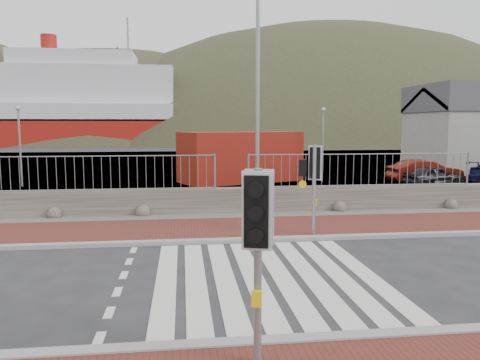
{
  "coord_description": "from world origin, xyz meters",
  "views": [
    {
      "loc": [
        -1.73,
        -9.3,
        3.16
      ],
      "look_at": [
        -0.22,
        3.0,
        1.7
      ],
      "focal_mm": 35.0,
      "sensor_mm": 36.0,
      "label": 1
    }
  ],
  "objects": [
    {
      "name": "kerb_near",
      "position": [
        0.0,
        -3.0,
        0.05
      ],
      "size": [
        40.0,
        0.25,
        0.12
      ],
      "primitive_type": "cube",
      "color": "gray",
      "rests_on": "ground"
    },
    {
      "name": "stone_wall",
      "position": [
        0.0,
        7.3,
        0.45
      ],
      "size": [
        40.0,
        0.6,
        0.9
      ],
      "primitive_type": "cube",
      "color": "#4C483F",
      "rests_on": "ground"
    },
    {
      "name": "traffic_signal_far",
      "position": [
        1.89,
        3.38,
        1.89
      ],
      "size": [
        0.64,
        0.42,
        2.61
      ],
      "rotation": [
        0.0,
        0.0,
        2.72
      ],
      "color": "gray",
      "rests_on": "ground"
    },
    {
      "name": "hills_backdrop",
      "position": [
        6.74,
        87.9,
        -23.05
      ],
      "size": [
        254.0,
        90.0,
        100.0
      ],
      "color": "#2D3520",
      "rests_on": "ground"
    },
    {
      "name": "zebra_crossing",
      "position": [
        -0.0,
        0.0,
        0.01
      ],
      "size": [
        4.62,
        5.6,
        0.01
      ],
      "color": "silver",
      "rests_on": "ground"
    },
    {
      "name": "sidewalk_far",
      "position": [
        0.0,
        4.5,
        0.04
      ],
      "size": [
        40.0,
        3.0,
        0.08
      ],
      "primitive_type": "cube",
      "color": "maroon",
      "rests_on": "ground"
    },
    {
      "name": "ground",
      "position": [
        0.0,
        0.0,
        0.0
      ],
      "size": [
        220.0,
        220.0,
        0.0
      ],
      "primitive_type": "plane",
      "color": "#28282B",
      "rests_on": "ground"
    },
    {
      "name": "gravel_strip",
      "position": [
        0.0,
        6.5,
        0.03
      ],
      "size": [
        40.0,
        1.5,
        0.06
      ],
      "primitive_type": "cube",
      "color": "#59544C",
      "rests_on": "ground"
    },
    {
      "name": "shipping_container",
      "position": [
        1.52,
        16.7,
        1.39
      ],
      "size": [
        7.22,
        5.09,
        2.78
      ],
      "primitive_type": "cube",
      "rotation": [
        0.0,
        0.0,
        0.39
      ],
      "color": "maroon",
      "rests_on": "ground"
    },
    {
      "name": "car_b",
      "position": [
        11.33,
        14.51,
        0.64
      ],
      "size": [
        3.92,
        1.37,
        1.29
      ],
      "primitive_type": "imported",
      "rotation": [
        0.0,
        0.0,
        1.57
      ],
      "color": "#5A140C",
      "rests_on": "ground"
    },
    {
      "name": "water",
      "position": [
        0.0,
        62.9,
        0.0
      ],
      "size": [
        220.0,
        50.0,
        0.05
      ],
      "primitive_type": "cube",
      "color": "#3F4C54",
      "rests_on": "ground"
    },
    {
      "name": "quay",
      "position": [
        0.0,
        27.9,
        0.0
      ],
      "size": [
        120.0,
        40.0,
        0.5
      ],
      "primitive_type": "cube",
      "color": "#4C4C4F",
      "rests_on": "ground"
    },
    {
      "name": "ferry",
      "position": [
        -24.65,
        67.9,
        5.36
      ],
      "size": [
        50.0,
        16.0,
        20.0
      ],
      "color": "maroon",
      "rests_on": "ground"
    },
    {
      "name": "railing",
      "position": [
        0.0,
        7.15,
        1.82
      ],
      "size": [
        18.07,
        0.07,
        1.22
      ],
      "color": "gray",
      "rests_on": "stone_wall"
    },
    {
      "name": "kerb_far",
      "position": [
        0.0,
        3.0,
        0.05
      ],
      "size": [
        40.0,
        0.25,
        0.12
      ],
      "primitive_type": "cube",
      "color": "gray",
      "rests_on": "ground"
    },
    {
      "name": "streetlight",
      "position": [
        1.22,
        8.13,
        4.9
      ],
      "size": [
        1.84,
        0.54,
        8.71
      ],
      "rotation": [
        0.0,
        0.0,
        0.2
      ],
      "color": "gray",
      "rests_on": "ground"
    },
    {
      "name": "car_a",
      "position": [
        11.05,
        13.1,
        0.54
      ],
      "size": [
        3.39,
        1.93,
        1.09
      ],
      "primitive_type": "imported",
      "rotation": [
        0.0,
        0.0,
        1.78
      ],
      "color": "black",
      "rests_on": "ground"
    },
    {
      "name": "traffic_signal_near",
      "position": [
        -0.8,
        -3.59,
        1.89
      ],
      "size": [
        0.42,
        0.32,
        2.62
      ],
      "rotation": [
        0.0,
        0.0,
        -0.28
      ],
      "color": "gray",
      "rests_on": "ground"
    }
  ]
}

